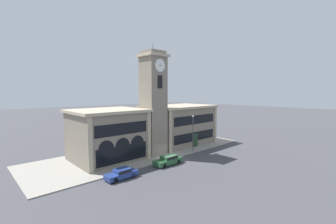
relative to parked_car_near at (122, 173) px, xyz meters
name	(u,v)px	position (x,y,z in m)	size (l,w,h in m)	color
ground_plane	(171,160)	(10.38, 1.51, -0.69)	(300.00, 300.00, 0.00)	#424247
sidewalk_kerb	(145,151)	(10.38, 8.50, -0.62)	(41.67, 13.99, 0.15)	gray
clock_tower	(153,103)	(10.38, 6.02, 8.65)	(4.36, 4.36, 19.75)	gray
town_hall_left_wing	(108,135)	(2.78, 8.81, 3.59)	(11.63, 10.00, 8.51)	gray
town_hall_right_wing	(179,125)	(19.86, 8.82, 3.56)	(15.41, 10.00, 8.45)	gray
parked_car_near	(122,173)	(0.00, 0.00, 0.00)	(4.27, 1.74, 1.31)	navy
parked_car_mid	(168,160)	(8.43, 0.00, 0.06)	(4.87, 1.85, 1.43)	#285633
street_lamp	(193,128)	(16.91, 2.25, 3.84)	(0.36, 0.36, 6.85)	#4C4C51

